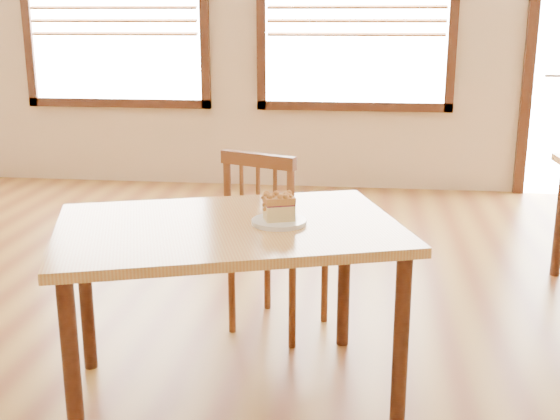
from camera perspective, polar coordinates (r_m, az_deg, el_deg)
name	(u,v)px	position (r m, az deg, el deg)	size (l,w,h in m)	color
ground	(250,417)	(2.90, -2.42, -16.46)	(8.00, 8.00, 0.00)	olive
cafe_table_main	(229,245)	(2.78, -4.19, -2.85)	(1.54, 1.26, 0.75)	tan
cafe_chair_main	(275,240)	(3.45, -0.43, -2.45)	(0.56, 0.56, 0.94)	#572C18
plate	(279,222)	(2.75, -0.08, -0.97)	(0.22, 0.22, 0.02)	white
cake_slice	(279,206)	(2.73, -0.10, 0.33)	(0.14, 0.12, 0.11)	#FFF290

